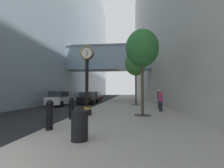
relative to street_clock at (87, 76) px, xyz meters
name	(u,v)px	position (x,y,z in m)	size (l,w,h in m)	color
ground_plane	(109,100)	(-0.80, 19.59, -2.67)	(110.00, 110.00, 0.00)	black
sidewalk_right	(128,99)	(2.77, 22.59, -2.60)	(7.14, 80.00, 0.14)	#9E998E
building_block_left	(61,15)	(-11.72, 22.55, 15.70)	(22.94, 80.00, 36.90)	#93A8B7
street_clock	(87,76)	(0.00, 0.00, 0.00)	(0.84, 0.55, 4.61)	black
bollard_nearest	(50,114)	(-0.45, -4.05, -1.91)	(0.29, 0.29, 1.19)	black
bollard_second	(72,108)	(-0.45, -1.54, -1.91)	(0.29, 0.29, 1.19)	black
street_tree_near	(142,49)	(3.60, 0.22, 1.78)	(2.14, 2.14, 5.58)	#333335
street_tree_mid_near	(136,63)	(3.60, 8.18, 2.22)	(2.45, 2.45, 6.19)	#333335
trash_bin	(80,123)	(1.16, -5.29, -2.00)	(0.53, 0.53, 1.05)	black
pedestrian_walking	(159,98)	(5.55, 4.85, -1.60)	(0.44, 0.52, 1.77)	#23232D
pedestrian_by_clock	(160,100)	(5.18, 2.48, -1.67)	(0.37, 0.37, 1.63)	#23232D
car_black_near	(88,98)	(-2.71, 11.09, -1.89)	(2.11, 4.21, 1.61)	black
car_white_mid	(59,99)	(-5.35, 7.97, -1.85)	(1.94, 4.10, 1.71)	silver
car_red_far	(94,97)	(-3.14, 17.01, -1.87)	(2.06, 4.20, 1.65)	#AD191E
car_silver_trailing	(98,95)	(-4.78, 29.11, -1.89)	(2.08, 4.62, 1.61)	#B7BABF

